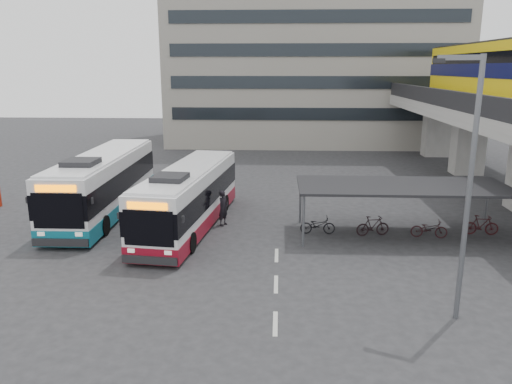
{
  "coord_description": "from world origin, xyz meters",
  "views": [
    {
      "loc": [
        2.56,
        -20.54,
        8.01
      ],
      "look_at": [
        1.44,
        3.42,
        2.0
      ],
      "focal_mm": 35.0,
      "sensor_mm": 36.0,
      "label": 1
    }
  ],
  "objects_px": {
    "bus_teal": "(104,184)",
    "lamp_post": "(467,176)",
    "bus_main": "(189,198)",
    "pedestrian": "(223,208)"
  },
  "relations": [
    {
      "from": "bus_main",
      "to": "bus_teal",
      "type": "height_order",
      "value": "bus_teal"
    },
    {
      "from": "bus_teal",
      "to": "lamp_post",
      "type": "bearing_deg",
      "value": -37.09
    },
    {
      "from": "bus_main",
      "to": "pedestrian",
      "type": "xyz_separation_m",
      "value": [
        1.7,
        0.36,
        -0.63
      ]
    },
    {
      "from": "bus_teal",
      "to": "bus_main",
      "type": "bearing_deg",
      "value": -24.54
    },
    {
      "from": "bus_teal",
      "to": "pedestrian",
      "type": "bearing_deg",
      "value": -16.36
    },
    {
      "from": "bus_main",
      "to": "pedestrian",
      "type": "distance_m",
      "value": 1.85
    },
    {
      "from": "bus_teal",
      "to": "pedestrian",
      "type": "height_order",
      "value": "bus_teal"
    },
    {
      "from": "bus_main",
      "to": "bus_teal",
      "type": "distance_m",
      "value": 5.7
    },
    {
      "from": "pedestrian",
      "to": "lamp_post",
      "type": "height_order",
      "value": "lamp_post"
    },
    {
      "from": "bus_teal",
      "to": "lamp_post",
      "type": "height_order",
      "value": "lamp_post"
    }
  ]
}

